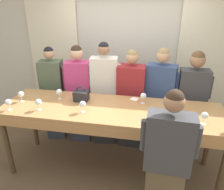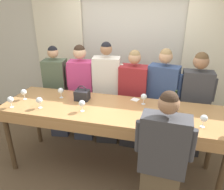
# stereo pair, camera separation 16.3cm
# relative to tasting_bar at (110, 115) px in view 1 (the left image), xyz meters

# --- Properties ---
(ground_plane) EXTENTS (18.00, 18.00, 0.00)m
(ground_plane) POSITION_rel_tasting_bar_xyz_m (0.00, 0.03, -0.94)
(ground_plane) COLOR brown
(wall_back) EXTENTS (12.00, 0.06, 2.80)m
(wall_back) POSITION_rel_tasting_bar_xyz_m (0.00, 1.56, 0.46)
(wall_back) COLOR beige
(wall_back) RESTS_ON ground_plane
(curtain_panel_left) EXTENTS (0.99, 0.03, 2.69)m
(curtain_panel_left) POSITION_rel_tasting_bar_xyz_m (-1.42, 1.49, 0.40)
(curtain_panel_left) COLOR #EFE5C6
(curtain_panel_left) RESTS_ON ground_plane
(curtain_panel_right) EXTENTS (0.99, 0.03, 2.69)m
(curtain_panel_right) POSITION_rel_tasting_bar_xyz_m (1.42, 1.49, 0.40)
(curtain_panel_right) COLOR #EFE5C6
(curtain_panel_right) RESTS_ON ground_plane
(tasting_bar) EXTENTS (2.97, 0.87, 1.03)m
(tasting_bar) POSITION_rel_tasting_bar_xyz_m (0.00, 0.00, 0.00)
(tasting_bar) COLOR #B27F4C
(tasting_bar) RESTS_ON ground_plane
(wine_bottle) EXTENTS (0.08, 0.08, 0.31)m
(wine_bottle) POSITION_rel_tasting_bar_xyz_m (0.82, 0.10, 0.20)
(wine_bottle) COLOR black
(wine_bottle) RESTS_ON tasting_bar
(handbag) EXTENTS (0.20, 0.15, 0.22)m
(handbag) POSITION_rel_tasting_bar_xyz_m (-0.46, 0.18, 0.17)
(handbag) COLOR #232328
(handbag) RESTS_ON tasting_bar
(wine_glass_front_left) EXTENTS (0.08, 0.08, 0.15)m
(wine_glass_front_left) POSITION_rel_tasting_bar_xyz_m (-1.29, -0.28, 0.20)
(wine_glass_front_left) COLOR white
(wine_glass_front_left) RESTS_ON tasting_bar
(wine_glass_front_mid) EXTENTS (0.08, 0.08, 0.15)m
(wine_glass_front_mid) POSITION_rel_tasting_bar_xyz_m (-1.28, -0.01, 0.20)
(wine_glass_front_mid) COLOR white
(wine_glass_front_mid) RESTS_ON tasting_bar
(wine_glass_front_right) EXTENTS (0.08, 0.08, 0.15)m
(wine_glass_front_right) POSITION_rel_tasting_bar_xyz_m (-0.33, -0.16, 0.20)
(wine_glass_front_right) COLOR white
(wine_glass_front_right) RESTS_ON tasting_bar
(wine_glass_center_left) EXTENTS (0.08, 0.08, 0.15)m
(wine_glass_center_left) POSITION_rel_tasting_bar_xyz_m (-0.79, 0.17, 0.20)
(wine_glass_center_left) COLOR white
(wine_glass_center_left) RESTS_ON tasting_bar
(wine_glass_center_mid) EXTENTS (0.08, 0.08, 0.15)m
(wine_glass_center_mid) POSITION_rel_tasting_bar_xyz_m (1.14, -0.18, 0.20)
(wine_glass_center_mid) COLOR white
(wine_glass_center_mid) RESTS_ON tasting_bar
(wine_glass_center_right) EXTENTS (0.08, 0.08, 0.15)m
(wine_glass_center_right) POSITION_rel_tasting_bar_xyz_m (-0.91, -0.20, 0.20)
(wine_glass_center_right) COLOR white
(wine_glass_center_right) RESTS_ON tasting_bar
(wine_glass_back_left) EXTENTS (0.08, 0.08, 0.15)m
(wine_glass_back_left) POSITION_rel_tasting_bar_xyz_m (0.41, 0.25, 0.20)
(wine_glass_back_left) COLOR white
(wine_glass_back_left) RESTS_ON tasting_bar
(napkin) EXTENTS (0.13, 0.13, 0.00)m
(napkin) POSITION_rel_tasting_bar_xyz_m (0.28, 0.37, 0.09)
(napkin) COLOR white
(napkin) RESTS_ON tasting_bar
(pen) EXTENTS (0.01, 0.13, 0.01)m
(pen) POSITION_rel_tasting_bar_xyz_m (0.55, -0.13, 0.10)
(pen) COLOR black
(pen) RESTS_ON tasting_bar
(guest_olive_jacket) EXTENTS (0.49, 0.33, 1.68)m
(guest_olive_jacket) POSITION_rel_tasting_bar_xyz_m (-1.15, 0.71, -0.09)
(guest_olive_jacket) COLOR #383D51
(guest_olive_jacket) RESTS_ON ground_plane
(guest_pink_top) EXTENTS (0.51, 0.31, 1.72)m
(guest_pink_top) POSITION_rel_tasting_bar_xyz_m (-0.68, 0.71, -0.06)
(guest_pink_top) COLOR #383D51
(guest_pink_top) RESTS_ON ground_plane
(guest_cream_sweater) EXTENTS (0.54, 0.29, 1.78)m
(guest_cream_sweater) POSITION_rel_tasting_bar_xyz_m (-0.24, 0.71, -0.04)
(guest_cream_sweater) COLOR #28282D
(guest_cream_sweater) RESTS_ON ground_plane
(guest_striped_shirt) EXTENTS (0.55, 0.30, 1.68)m
(guest_striped_shirt) POSITION_rel_tasting_bar_xyz_m (0.20, 0.71, -0.10)
(guest_striped_shirt) COLOR #28282D
(guest_striped_shirt) RESTS_ON ground_plane
(guest_navy_coat) EXTENTS (0.56, 0.32, 1.73)m
(guest_navy_coat) POSITION_rel_tasting_bar_xyz_m (0.65, 0.71, -0.06)
(guest_navy_coat) COLOR #28282D
(guest_navy_coat) RESTS_ON ground_plane
(guest_beige_cap) EXTENTS (0.54, 0.24, 1.70)m
(guest_beige_cap) POSITION_rel_tasting_bar_xyz_m (1.14, 0.71, -0.06)
(guest_beige_cap) COLOR #28282D
(guest_beige_cap) RESTS_ON ground_plane
(host_pouring) EXTENTS (0.57, 0.25, 1.64)m
(host_pouring) POSITION_rel_tasting_bar_xyz_m (0.72, -0.70, -0.11)
(host_pouring) COLOR brown
(host_pouring) RESTS_ON ground_plane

